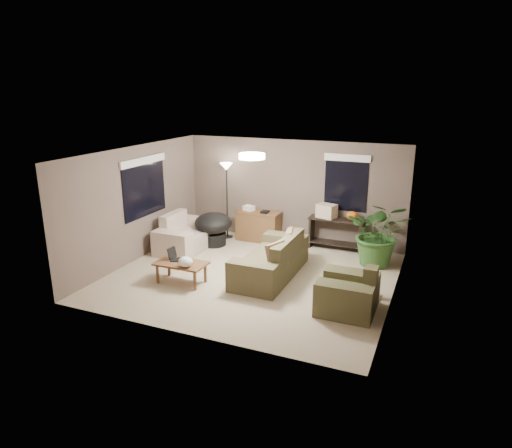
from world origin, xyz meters
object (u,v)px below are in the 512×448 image
at_px(main_sofa, 272,262).
at_px(papasan_chair, 213,226).
at_px(armchair, 349,294).
at_px(console_table, 336,231).
at_px(floor_lamp, 226,176).
at_px(desk, 258,226).
at_px(cat_scratching_post, 372,286).
at_px(houseplant, 379,240).
at_px(loveseat, 185,237).
at_px(coffee_table, 181,265).

distance_m(main_sofa, papasan_chair, 2.35).
xyz_separation_m(main_sofa, armchair, (1.74, -0.91, 0.00)).
bearing_deg(armchair, console_table, 107.25).
height_order(main_sofa, floor_lamp, floor_lamp).
distance_m(desk, papasan_chair, 1.14).
bearing_deg(cat_scratching_post, main_sofa, 173.53).
xyz_separation_m(desk, papasan_chair, (-0.87, -0.73, 0.09)).
relative_size(armchair, houseplant, 0.69).
relative_size(loveseat, coffee_table, 1.60).
bearing_deg(console_table, coffee_table, -126.92).
bearing_deg(cat_scratching_post, armchair, -113.45).
xyz_separation_m(desk, cat_scratching_post, (3.16, -2.19, -0.16)).
relative_size(coffee_table, papasan_chair, 1.10).
bearing_deg(loveseat, console_table, 22.48).
xyz_separation_m(main_sofa, papasan_chair, (-2.00, 1.23, 0.17)).
height_order(loveseat, armchair, same).
distance_m(armchair, console_table, 3.13).
relative_size(main_sofa, floor_lamp, 1.15).
relative_size(main_sofa, cat_scratching_post, 4.40).
bearing_deg(main_sofa, floor_lamp, 135.92).
xyz_separation_m(loveseat, cat_scratching_post, (4.52, -0.94, -0.08)).
bearing_deg(desk, floor_lamp, -175.31).
bearing_deg(houseplant, papasan_chair, -177.13).
distance_m(loveseat, papasan_chair, 0.72).
relative_size(desk, floor_lamp, 0.58).
bearing_deg(floor_lamp, console_table, 3.80).
bearing_deg(desk, console_table, 3.42).
xyz_separation_m(coffee_table, houseplant, (3.40, 2.44, 0.20)).
distance_m(main_sofa, armchair, 1.96).
distance_m(main_sofa, loveseat, 2.58).
bearing_deg(desk, main_sofa, -60.04).
relative_size(console_table, houseplant, 0.90).
xyz_separation_m(console_table, floor_lamp, (-2.76, -0.18, 1.16)).
relative_size(desk, cat_scratching_post, 2.20).
height_order(loveseat, papasan_chair, loveseat).
bearing_deg(loveseat, armchair, -21.05).
height_order(loveseat, floor_lamp, floor_lamp).
height_order(desk, cat_scratching_post, desk).
bearing_deg(main_sofa, desk, 119.96).
xyz_separation_m(armchair, desk, (-2.87, 2.87, 0.08)).
xyz_separation_m(armchair, console_table, (-0.93, 2.99, 0.14)).
bearing_deg(main_sofa, papasan_chair, 148.50).
relative_size(loveseat, houseplant, 1.11).
relative_size(papasan_chair, houseplant, 0.63).
relative_size(main_sofa, desk, 2.00).
bearing_deg(coffee_table, console_table, 53.08).
bearing_deg(desk, loveseat, -137.33).
relative_size(coffee_table, desk, 0.91).
relative_size(coffee_table, houseplant, 0.69).
distance_m(coffee_table, floor_lamp, 3.20).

